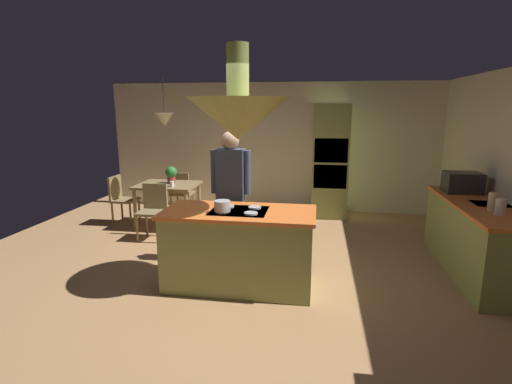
{
  "coord_description": "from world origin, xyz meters",
  "views": [
    {
      "loc": [
        0.86,
        -4.34,
        2.04
      ],
      "look_at": [
        0.1,
        0.4,
        1.0
      ],
      "focal_mm": 27.06,
      "sensor_mm": 36.0,
      "label": 1
    }
  ],
  "objects_px": {
    "microwave_on_counter": "(462,182)",
    "cooking_pot_on_cooktop": "(222,206)",
    "canister_flour": "(501,207)",
    "chair_facing_island": "(153,207)",
    "chair_at_corner": "(121,197)",
    "potted_plant_on_table": "(171,174)",
    "person_at_island": "(231,188)",
    "chair_by_back_wall": "(181,191)",
    "dining_table": "(168,190)",
    "kitchen_island": "(239,248)",
    "canister_sugar": "(494,202)",
    "cup_on_table": "(172,184)",
    "oven_tower": "(330,161)"
  },
  "relations": [
    {
      "from": "cooking_pot_on_cooktop",
      "to": "cup_on_table",
      "type": "bearing_deg",
      "value": 124.23
    },
    {
      "from": "person_at_island",
      "to": "cooking_pot_on_cooktop",
      "type": "relative_size",
      "value": 9.77
    },
    {
      "from": "chair_facing_island",
      "to": "potted_plant_on_table",
      "type": "relative_size",
      "value": 2.9
    },
    {
      "from": "dining_table",
      "to": "cup_on_table",
      "type": "bearing_deg",
      "value": -51.71
    },
    {
      "from": "cooking_pot_on_cooktop",
      "to": "person_at_island",
      "type": "bearing_deg",
      "value": 96.23
    },
    {
      "from": "microwave_on_counter",
      "to": "cooking_pot_on_cooktop",
      "type": "relative_size",
      "value": 2.56
    },
    {
      "from": "canister_sugar",
      "to": "dining_table",
      "type": "bearing_deg",
      "value": 160.02
    },
    {
      "from": "canister_sugar",
      "to": "potted_plant_on_table",
      "type": "bearing_deg",
      "value": 159.09
    },
    {
      "from": "dining_table",
      "to": "microwave_on_counter",
      "type": "xyz_separation_m",
      "value": [
        4.54,
        -0.66,
        0.4
      ]
    },
    {
      "from": "person_at_island",
      "to": "cooking_pot_on_cooktop",
      "type": "distance_m",
      "value": 0.83
    },
    {
      "from": "dining_table",
      "to": "person_at_island",
      "type": "bearing_deg",
      "value": -44.19
    },
    {
      "from": "kitchen_island",
      "to": "cooking_pot_on_cooktop",
      "type": "height_order",
      "value": "cooking_pot_on_cooktop"
    },
    {
      "from": "chair_facing_island",
      "to": "cup_on_table",
      "type": "height_order",
      "value": "chair_facing_island"
    },
    {
      "from": "chair_facing_island",
      "to": "microwave_on_counter",
      "type": "xyz_separation_m",
      "value": [
        4.54,
        -0.03,
        0.55
      ]
    },
    {
      "from": "person_at_island",
      "to": "canister_sugar",
      "type": "height_order",
      "value": "person_at_island"
    },
    {
      "from": "person_at_island",
      "to": "canister_flour",
      "type": "bearing_deg",
      "value": -7.76
    },
    {
      "from": "canister_flour",
      "to": "cup_on_table",
      "type": "bearing_deg",
      "value": 159.65
    },
    {
      "from": "kitchen_island",
      "to": "dining_table",
      "type": "bearing_deg",
      "value": 128.99
    },
    {
      "from": "oven_tower",
      "to": "chair_by_back_wall",
      "type": "height_order",
      "value": "oven_tower"
    },
    {
      "from": "oven_tower",
      "to": "chair_by_back_wall",
      "type": "xyz_separation_m",
      "value": [
        -2.8,
        -0.51,
        -0.56
      ]
    },
    {
      "from": "canister_flour",
      "to": "chair_facing_island",
      "type": "bearing_deg",
      "value": 165.27
    },
    {
      "from": "chair_facing_island",
      "to": "canister_sugar",
      "type": "bearing_deg",
      "value": -12.59
    },
    {
      "from": "kitchen_island",
      "to": "canister_flour",
      "type": "height_order",
      "value": "canister_flour"
    },
    {
      "from": "chair_at_corner",
      "to": "canister_sugar",
      "type": "relative_size",
      "value": 4.24
    },
    {
      "from": "chair_by_back_wall",
      "to": "cooking_pot_on_cooktop",
      "type": "distance_m",
      "value": 3.29
    },
    {
      "from": "dining_table",
      "to": "person_at_island",
      "type": "xyz_separation_m",
      "value": [
        1.45,
        -1.41,
        0.37
      ]
    },
    {
      "from": "kitchen_island",
      "to": "canister_sugar",
      "type": "height_order",
      "value": "canister_sugar"
    },
    {
      "from": "dining_table",
      "to": "cooking_pot_on_cooktop",
      "type": "distance_m",
      "value": 2.73
    },
    {
      "from": "person_at_island",
      "to": "microwave_on_counter",
      "type": "relative_size",
      "value": 3.82
    },
    {
      "from": "oven_tower",
      "to": "potted_plant_on_table",
      "type": "distance_m",
      "value": 2.96
    },
    {
      "from": "canister_sugar",
      "to": "microwave_on_counter",
      "type": "height_order",
      "value": "microwave_on_counter"
    },
    {
      "from": "dining_table",
      "to": "cooking_pot_on_cooktop",
      "type": "bearing_deg",
      "value": -55.37
    },
    {
      "from": "oven_tower",
      "to": "microwave_on_counter",
      "type": "bearing_deg",
      "value": -46.07
    },
    {
      "from": "kitchen_island",
      "to": "potted_plant_on_table",
      "type": "distance_m",
      "value": 2.76
    },
    {
      "from": "dining_table",
      "to": "canister_flour",
      "type": "distance_m",
      "value": 4.91
    },
    {
      "from": "chair_facing_island",
      "to": "microwave_on_counter",
      "type": "height_order",
      "value": "microwave_on_counter"
    },
    {
      "from": "chair_by_back_wall",
      "to": "canister_sugar",
      "type": "xyz_separation_m",
      "value": [
        4.54,
        -2.29,
        0.51
      ]
    },
    {
      "from": "chair_facing_island",
      "to": "canister_sugar",
      "type": "height_order",
      "value": "canister_sugar"
    },
    {
      "from": "dining_table",
      "to": "canister_flour",
      "type": "bearing_deg",
      "value": -21.96
    },
    {
      "from": "person_at_island",
      "to": "canister_sugar",
      "type": "relative_size",
      "value": 8.58
    },
    {
      "from": "person_at_island",
      "to": "cooking_pot_on_cooktop",
      "type": "xyz_separation_m",
      "value": [
        0.09,
        -0.82,
        -0.03
      ]
    },
    {
      "from": "chair_at_corner",
      "to": "microwave_on_counter",
      "type": "distance_m",
      "value": 5.5
    },
    {
      "from": "canister_flour",
      "to": "canister_sugar",
      "type": "bearing_deg",
      "value": 90.0
    },
    {
      "from": "dining_table",
      "to": "canister_sugar",
      "type": "distance_m",
      "value": 4.84
    },
    {
      "from": "chair_by_back_wall",
      "to": "cup_on_table",
      "type": "distance_m",
      "value": 0.91
    },
    {
      "from": "chair_at_corner",
      "to": "potted_plant_on_table",
      "type": "relative_size",
      "value": 2.9
    },
    {
      "from": "chair_facing_island",
      "to": "canister_sugar",
      "type": "relative_size",
      "value": 4.24
    },
    {
      "from": "chair_by_back_wall",
      "to": "cooking_pot_on_cooktop",
      "type": "bearing_deg",
      "value": 118.24
    },
    {
      "from": "person_at_island",
      "to": "chair_by_back_wall",
      "type": "bearing_deg",
      "value": 125.32
    },
    {
      "from": "dining_table",
      "to": "canister_sugar",
      "type": "relative_size",
      "value": 4.99
    }
  ]
}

